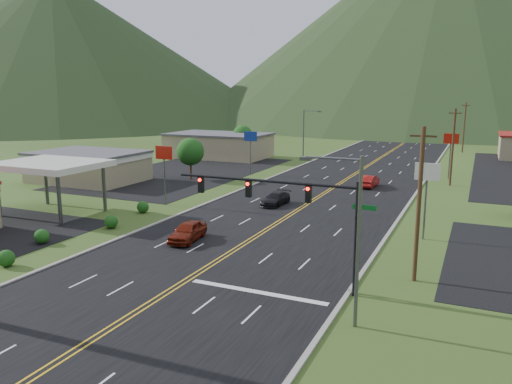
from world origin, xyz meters
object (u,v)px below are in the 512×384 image
at_px(traffic_signal, 293,203).
at_px(car_red_near, 188,232).
at_px(streetlight_east, 352,230).
at_px(gas_canopy, 50,166).
at_px(car_red_far, 369,181).
at_px(streetlight_west, 305,132).
at_px(car_dark_mid, 276,199).

bearing_deg(traffic_signal, car_red_near, 153.73).
height_order(streetlight_east, gas_canopy, streetlight_east).
xyz_separation_m(traffic_signal, car_red_far, (-2.39, 35.27, -4.56)).
height_order(streetlight_west, car_red_far, streetlight_west).
relative_size(streetlight_east, gas_canopy, 0.90).
bearing_deg(traffic_signal, gas_canopy, 164.30).
xyz_separation_m(car_red_near, car_dark_mid, (1.62, 15.24, -0.13)).
bearing_deg(car_dark_mid, car_red_far, 68.11).
height_order(car_dark_mid, car_red_far, car_red_far).
relative_size(gas_canopy, car_dark_mid, 2.17).
height_order(streetlight_west, car_dark_mid, streetlight_west).
bearing_deg(car_red_far, streetlight_east, 102.73).
relative_size(streetlight_west, gas_canopy, 0.90).
bearing_deg(streetlight_east, streetlight_west, 110.86).
xyz_separation_m(streetlight_west, car_red_near, (7.06, -50.52, -4.38)).
distance_m(traffic_signal, streetlight_east, 6.17).
bearing_deg(car_red_near, streetlight_west, 90.97).
bearing_deg(car_red_near, gas_canopy, 164.75).
bearing_deg(car_red_near, car_dark_mid, 76.94).
relative_size(traffic_signal, streetlight_west, 1.46).
bearing_deg(gas_canopy, traffic_signal, -15.70).
bearing_deg(streetlight_east, car_dark_mid, 119.84).
height_order(traffic_signal, gas_canopy, traffic_signal).
distance_m(gas_canopy, car_dark_mid, 23.25).
distance_m(car_red_near, car_dark_mid, 15.33).
distance_m(streetlight_east, car_red_far, 40.14).
bearing_deg(traffic_signal, streetlight_east, -40.39).
xyz_separation_m(streetlight_west, car_red_far, (15.77, -20.74, -4.41)).
height_order(car_red_near, car_dark_mid, car_red_near).
distance_m(streetlight_east, car_red_near, 18.94).
height_order(streetlight_east, car_red_far, streetlight_east).
xyz_separation_m(car_dark_mid, car_red_far, (7.09, 14.55, 0.10)).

